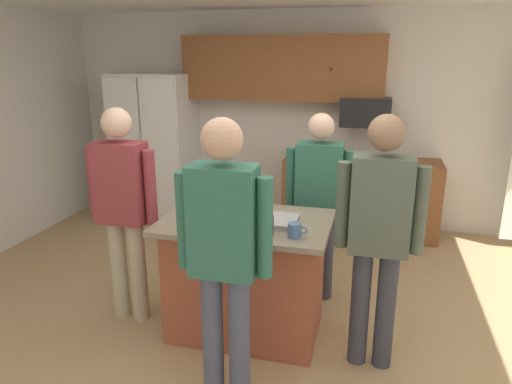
{
  "coord_description": "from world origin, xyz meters",
  "views": [
    {
      "loc": [
        0.74,
        -3.05,
        2.11
      ],
      "look_at": [
        -0.15,
        0.38,
        1.05
      ],
      "focal_mm": 32.99,
      "sensor_mm": 36.0,
      "label": 1
    }
  ],
  "objects_px": {
    "serving_tray": "(267,220)",
    "person_elder_center": "(123,202)",
    "mug_ceramic_white": "(295,230)",
    "tumbler_amber": "(206,199)",
    "glass_short_whisky": "(198,217)",
    "microwave_over_range": "(365,112)",
    "mug_blue_stoneware": "(189,215)",
    "refrigerator": "(155,148)",
    "person_guest_right": "(319,196)",
    "glass_stout_tall": "(210,212)",
    "person_guest_by_door": "(379,228)",
    "person_guest_left": "(224,247)",
    "glass_dark_ale": "(230,199)",
    "glass_pilsner": "(268,225)",
    "kitchen_island": "(246,276)"
  },
  "relations": [
    {
      "from": "person_guest_left",
      "to": "serving_tray",
      "type": "xyz_separation_m",
      "value": [
        0.08,
        0.74,
        -0.09
      ]
    },
    {
      "from": "mug_blue_stoneware",
      "to": "glass_stout_tall",
      "type": "relative_size",
      "value": 0.86
    },
    {
      "from": "kitchen_island",
      "to": "tumbler_amber",
      "type": "bearing_deg",
      "value": 154.58
    },
    {
      "from": "person_guest_right",
      "to": "glass_stout_tall",
      "type": "distance_m",
      "value": 1.04
    },
    {
      "from": "glass_dark_ale",
      "to": "person_guest_right",
      "type": "bearing_deg",
      "value": 32.94
    },
    {
      "from": "person_guest_left",
      "to": "person_elder_center",
      "type": "bearing_deg",
      "value": 49.64
    },
    {
      "from": "mug_blue_stoneware",
      "to": "glass_short_whisky",
      "type": "bearing_deg",
      "value": -41.61
    },
    {
      "from": "refrigerator",
      "to": "tumbler_amber",
      "type": "distance_m",
      "value": 2.59
    },
    {
      "from": "glass_short_whisky",
      "to": "mug_ceramic_white",
      "type": "distance_m",
      "value": 0.69
    },
    {
      "from": "person_guest_right",
      "to": "glass_stout_tall",
      "type": "xyz_separation_m",
      "value": [
        -0.69,
        -0.78,
        0.06
      ]
    },
    {
      "from": "tumbler_amber",
      "to": "serving_tray",
      "type": "bearing_deg",
      "value": -20.4
    },
    {
      "from": "glass_stout_tall",
      "to": "glass_dark_ale",
      "type": "height_order",
      "value": "glass_stout_tall"
    },
    {
      "from": "microwave_over_range",
      "to": "kitchen_island",
      "type": "distance_m",
      "value": 2.72
    },
    {
      "from": "kitchen_island",
      "to": "person_guest_left",
      "type": "distance_m",
      "value": 0.95
    },
    {
      "from": "person_elder_center",
      "to": "glass_dark_ale",
      "type": "bearing_deg",
      "value": 18.75
    },
    {
      "from": "refrigerator",
      "to": "mug_blue_stoneware",
      "type": "bearing_deg",
      "value": -59.03
    },
    {
      "from": "person_elder_center",
      "to": "person_guest_right",
      "type": "xyz_separation_m",
      "value": [
        1.42,
        0.73,
        -0.06
      ]
    },
    {
      "from": "person_guest_right",
      "to": "glass_stout_tall",
      "type": "height_order",
      "value": "person_guest_right"
    },
    {
      "from": "refrigerator",
      "to": "microwave_over_range",
      "type": "xyz_separation_m",
      "value": [
        2.6,
        0.12,
        0.52
      ]
    },
    {
      "from": "kitchen_island",
      "to": "serving_tray",
      "type": "xyz_separation_m",
      "value": [
        0.16,
        -0.02,
        0.48
      ]
    },
    {
      "from": "glass_short_whisky",
      "to": "glass_stout_tall",
      "type": "distance_m",
      "value": 0.14
    },
    {
      "from": "mug_ceramic_white",
      "to": "serving_tray",
      "type": "distance_m",
      "value": 0.33
    },
    {
      "from": "mug_ceramic_white",
      "to": "glass_stout_tall",
      "type": "xyz_separation_m",
      "value": [
        -0.65,
        0.14,
        0.02
      ]
    },
    {
      "from": "glass_dark_ale",
      "to": "mug_blue_stoneware",
      "type": "bearing_deg",
      "value": -114.99
    },
    {
      "from": "refrigerator",
      "to": "glass_short_whisky",
      "type": "xyz_separation_m",
      "value": [
        1.57,
        -2.54,
        0.07
      ]
    },
    {
      "from": "person_guest_left",
      "to": "glass_dark_ale",
      "type": "distance_m",
      "value": 1.06
    },
    {
      "from": "glass_stout_tall",
      "to": "tumbler_amber",
      "type": "xyz_separation_m",
      "value": [
        -0.13,
        0.28,
        0.0
      ]
    },
    {
      "from": "glass_short_whisky",
      "to": "mug_ceramic_white",
      "type": "height_order",
      "value": "glass_short_whisky"
    },
    {
      "from": "glass_stout_tall",
      "to": "glass_dark_ale",
      "type": "bearing_deg",
      "value": 83.3
    },
    {
      "from": "serving_tray",
      "to": "person_elder_center",
      "type": "bearing_deg",
      "value": -178.61
    },
    {
      "from": "person_guest_left",
      "to": "glass_pilsner",
      "type": "distance_m",
      "value": 0.53
    },
    {
      "from": "microwave_over_range",
      "to": "tumbler_amber",
      "type": "relative_size",
      "value": 3.69
    },
    {
      "from": "refrigerator",
      "to": "glass_stout_tall",
      "type": "height_order",
      "value": "refrigerator"
    },
    {
      "from": "person_guest_left",
      "to": "glass_stout_tall",
      "type": "bearing_deg",
      "value": 19.95
    },
    {
      "from": "microwave_over_range",
      "to": "person_elder_center",
      "type": "xyz_separation_m",
      "value": [
        -1.72,
        -2.47,
        -0.45
      ]
    },
    {
      "from": "person_guest_left",
      "to": "person_guest_by_door",
      "type": "bearing_deg",
      "value": -62.1
    },
    {
      "from": "glass_dark_ale",
      "to": "person_elder_center",
      "type": "bearing_deg",
      "value": -158.31
    },
    {
      "from": "glass_stout_tall",
      "to": "mug_ceramic_white",
      "type": "bearing_deg",
      "value": -12.55
    },
    {
      "from": "person_guest_by_door",
      "to": "person_guest_left",
      "type": "bearing_deg",
      "value": 44.67
    },
    {
      "from": "microwave_over_range",
      "to": "glass_dark_ale",
      "type": "bearing_deg",
      "value": -113.62
    },
    {
      "from": "person_elder_center",
      "to": "mug_ceramic_white",
      "type": "bearing_deg",
      "value": -10.99
    },
    {
      "from": "person_guest_by_door",
      "to": "glass_dark_ale",
      "type": "xyz_separation_m",
      "value": [
        -1.15,
        0.43,
        -0.02
      ]
    },
    {
      "from": "person_guest_right",
      "to": "mug_ceramic_white",
      "type": "relative_size",
      "value": 12.22
    },
    {
      "from": "person_elder_center",
      "to": "glass_stout_tall",
      "type": "xyz_separation_m",
      "value": [
        0.73,
        -0.05,
        -0.0
      ]
    },
    {
      "from": "microwave_over_range",
      "to": "mug_blue_stoneware",
      "type": "distance_m",
      "value": 2.84
    },
    {
      "from": "person_elder_center",
      "to": "glass_pilsner",
      "type": "height_order",
      "value": "person_elder_center"
    },
    {
      "from": "tumbler_amber",
      "to": "glass_short_whisky",
      "type": "bearing_deg",
      "value": -78.04
    },
    {
      "from": "glass_dark_ale",
      "to": "tumbler_amber",
      "type": "height_order",
      "value": "tumbler_amber"
    },
    {
      "from": "person_guest_by_door",
      "to": "microwave_over_range",
      "type": "bearing_deg",
      "value": -75.2
    },
    {
      "from": "microwave_over_range",
      "to": "serving_tray",
      "type": "distance_m",
      "value": 2.56
    }
  ]
}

